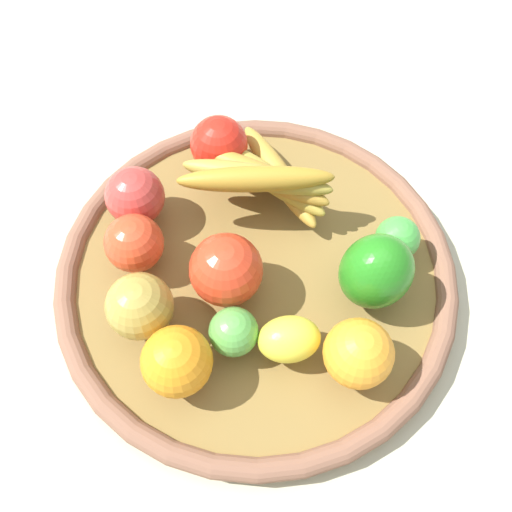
{
  "coord_description": "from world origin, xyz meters",
  "views": [
    {
      "loc": [
        0.17,
        0.25,
        0.57
      ],
      "look_at": [
        0.0,
        0.0,
        0.06
      ],
      "focal_mm": 37.87,
      "sensor_mm": 36.0,
      "label": 1
    }
  ],
  "objects_px": {
    "lemon_0": "(289,339)",
    "lime_0": "(397,238)",
    "apple_2": "(140,306)",
    "apple_4": "(219,145)",
    "bell_pepper": "(376,272)",
    "apple_3": "(135,196)",
    "banana_bunch": "(264,176)",
    "orange_0": "(358,353)",
    "apple_1": "(134,243)",
    "apple_0": "(226,270)",
    "orange_1": "(177,361)",
    "lime_1": "(234,332)"
  },
  "relations": [
    {
      "from": "lime_0",
      "to": "apple_3",
      "type": "xyz_separation_m",
      "value": [
        0.22,
        -0.21,
        0.01
      ]
    },
    {
      "from": "apple_4",
      "to": "apple_2",
      "type": "relative_size",
      "value": 1.01
    },
    {
      "from": "apple_0",
      "to": "apple_2",
      "type": "relative_size",
      "value": 1.12
    },
    {
      "from": "apple_1",
      "to": "apple_2",
      "type": "relative_size",
      "value": 0.93
    },
    {
      "from": "banana_bunch",
      "to": "apple_4",
      "type": "relative_size",
      "value": 2.52
    },
    {
      "from": "orange_1",
      "to": "lime_1",
      "type": "distance_m",
      "value": 0.06
    },
    {
      "from": "apple_3",
      "to": "bell_pepper",
      "type": "distance_m",
      "value": 0.29
    },
    {
      "from": "apple_1",
      "to": "apple_4",
      "type": "bearing_deg",
      "value": -156.47
    },
    {
      "from": "lime_1",
      "to": "bell_pepper",
      "type": "bearing_deg",
      "value": 167.57
    },
    {
      "from": "lemon_0",
      "to": "lime_0",
      "type": "xyz_separation_m",
      "value": [
        -0.17,
        -0.03,
        0.0
      ]
    },
    {
      "from": "apple_0",
      "to": "lime_1",
      "type": "distance_m",
      "value": 0.07
    },
    {
      "from": "apple_1",
      "to": "orange_0",
      "type": "distance_m",
      "value": 0.27
    },
    {
      "from": "banana_bunch",
      "to": "apple_3",
      "type": "xyz_separation_m",
      "value": [
        0.14,
        -0.06,
        -0.01
      ]
    },
    {
      "from": "apple_3",
      "to": "lime_1",
      "type": "distance_m",
      "value": 0.2
    },
    {
      "from": "lime_1",
      "to": "apple_1",
      "type": "bearing_deg",
      "value": -76.55
    },
    {
      "from": "apple_2",
      "to": "bell_pepper",
      "type": "bearing_deg",
      "value": 153.92
    },
    {
      "from": "apple_0",
      "to": "orange_0",
      "type": "bearing_deg",
      "value": 111.32
    },
    {
      "from": "orange_1",
      "to": "lime_0",
      "type": "distance_m",
      "value": 0.28
    },
    {
      "from": "apple_4",
      "to": "orange_0",
      "type": "bearing_deg",
      "value": 84.32
    },
    {
      "from": "orange_1",
      "to": "lime_1",
      "type": "height_order",
      "value": "orange_1"
    },
    {
      "from": "banana_bunch",
      "to": "bell_pepper",
      "type": "relative_size",
      "value": 1.96
    },
    {
      "from": "lemon_0",
      "to": "apple_0",
      "type": "height_order",
      "value": "apple_0"
    },
    {
      "from": "lime_0",
      "to": "apple_2",
      "type": "xyz_separation_m",
      "value": [
        0.28,
        -0.08,
        0.01
      ]
    },
    {
      "from": "banana_bunch",
      "to": "lemon_0",
      "type": "relative_size",
      "value": 2.75
    },
    {
      "from": "lemon_0",
      "to": "apple_2",
      "type": "bearing_deg",
      "value": -45.84
    },
    {
      "from": "lime_0",
      "to": "apple_2",
      "type": "height_order",
      "value": "apple_2"
    },
    {
      "from": "banana_bunch",
      "to": "lime_1",
      "type": "distance_m",
      "value": 0.19
    },
    {
      "from": "orange_1",
      "to": "apple_1",
      "type": "bearing_deg",
      "value": -101.31
    },
    {
      "from": "apple_4",
      "to": "apple_2",
      "type": "xyz_separation_m",
      "value": [
        0.18,
        0.14,
        -0.0
      ]
    },
    {
      "from": "lemon_0",
      "to": "apple_4",
      "type": "distance_m",
      "value": 0.26
    },
    {
      "from": "lemon_0",
      "to": "apple_2",
      "type": "height_order",
      "value": "apple_2"
    },
    {
      "from": "banana_bunch",
      "to": "lime_1",
      "type": "height_order",
      "value": "banana_bunch"
    },
    {
      "from": "orange_1",
      "to": "apple_2",
      "type": "height_order",
      "value": "same"
    },
    {
      "from": "banana_bunch",
      "to": "bell_pepper",
      "type": "height_order",
      "value": "bell_pepper"
    },
    {
      "from": "apple_4",
      "to": "bell_pepper",
      "type": "height_order",
      "value": "bell_pepper"
    },
    {
      "from": "apple_0",
      "to": "apple_3",
      "type": "distance_m",
      "value": 0.15
    },
    {
      "from": "apple_4",
      "to": "apple_3",
      "type": "height_order",
      "value": "apple_4"
    },
    {
      "from": "orange_1",
      "to": "lemon_0",
      "type": "bearing_deg",
      "value": 159.64
    },
    {
      "from": "apple_0",
      "to": "lemon_0",
      "type": "bearing_deg",
      "value": 98.1
    },
    {
      "from": "orange_0",
      "to": "bell_pepper",
      "type": "relative_size",
      "value": 0.77
    },
    {
      "from": "apple_4",
      "to": "lime_1",
      "type": "relative_size",
      "value": 1.38
    },
    {
      "from": "apple_1",
      "to": "lime_1",
      "type": "distance_m",
      "value": 0.15
    },
    {
      "from": "lemon_0",
      "to": "apple_3",
      "type": "relative_size",
      "value": 0.94
    },
    {
      "from": "lemon_0",
      "to": "apple_2",
      "type": "xyz_separation_m",
      "value": [
        0.11,
        -0.11,
        0.01
      ]
    },
    {
      "from": "apple_4",
      "to": "apple_2",
      "type": "height_order",
      "value": "same"
    },
    {
      "from": "orange_1",
      "to": "apple_3",
      "type": "relative_size",
      "value": 1.03
    },
    {
      "from": "banana_bunch",
      "to": "apple_2",
      "type": "bearing_deg",
      "value": 17.71
    },
    {
      "from": "lime_0",
      "to": "orange_0",
      "type": "distance_m",
      "value": 0.15
    },
    {
      "from": "apple_4",
      "to": "lime_1",
      "type": "distance_m",
      "value": 0.24
    },
    {
      "from": "apple_4",
      "to": "lime_0",
      "type": "bearing_deg",
      "value": 113.49
    }
  ]
}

